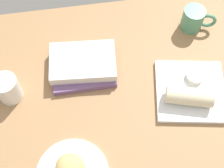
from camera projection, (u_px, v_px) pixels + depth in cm
name	position (u px, v px, depth cm)	size (l,w,h in cm)	color
dining_table	(108.00, 113.00, 107.93)	(110.00, 90.00, 4.00)	#9E754C
scone_pastry	(70.00, 168.00, 93.09)	(8.97, 8.24, 5.76)	tan
square_plate	(190.00, 91.00, 108.56)	(22.30, 22.30, 1.60)	white
sauce_cup	(195.00, 76.00, 109.12)	(5.90, 5.90, 2.01)	silver
breakfast_wrap	(189.00, 96.00, 103.56)	(5.71, 5.71, 14.68)	beige
book_stack	(83.00, 65.00, 111.01)	(22.98, 17.57, 5.56)	#6B4C7A
coffee_mug	(194.00, 19.00, 118.20)	(12.08, 7.67, 8.64)	#4C8C6B
second_mug	(7.00, 87.00, 104.59)	(9.86, 11.29, 9.55)	white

